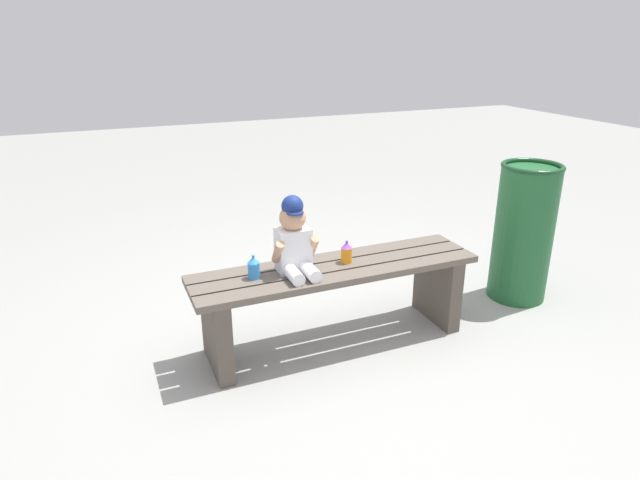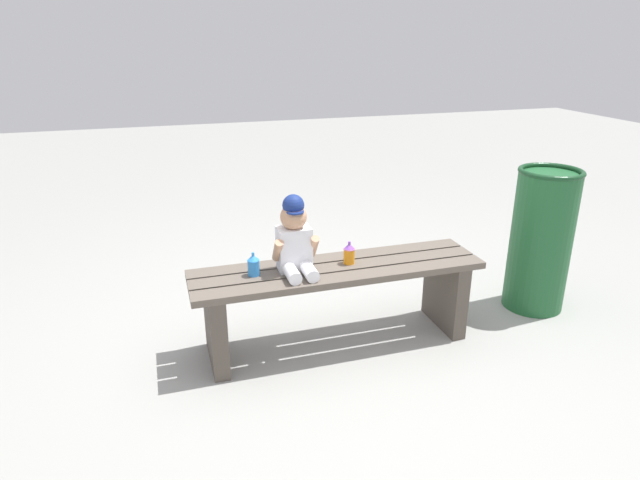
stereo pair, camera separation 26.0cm
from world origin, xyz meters
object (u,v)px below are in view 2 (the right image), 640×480
at_px(child_figure, 295,239).
at_px(sippy_cup_left, 253,265).
at_px(sippy_cup_right, 349,253).
at_px(park_bench, 337,291).
at_px(trash_bin, 541,240).

relative_size(child_figure, sippy_cup_left, 3.26).
bearing_deg(child_figure, sippy_cup_right, 0.94).
height_order(child_figure, sippy_cup_right, child_figure).
height_order(sippy_cup_left, sippy_cup_right, same).
bearing_deg(sippy_cup_right, park_bench, -164.02).
xyz_separation_m(park_bench, sippy_cup_left, (-0.45, 0.02, 0.21)).
bearing_deg(child_figure, trash_bin, 1.29).
distance_m(sippy_cup_right, trash_bin, 1.25).
xyz_separation_m(sippy_cup_left, sippy_cup_right, (0.52, 0.00, 0.00)).
bearing_deg(sippy_cup_right, child_figure, -179.06).
bearing_deg(park_bench, sippy_cup_right, 15.98).
bearing_deg(sippy_cup_right, trash_bin, 1.37).
bearing_deg(park_bench, child_figure, 176.22).
bearing_deg(trash_bin, sippy_cup_left, -179.03).
xyz_separation_m(child_figure, trash_bin, (1.55, 0.03, -0.19)).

